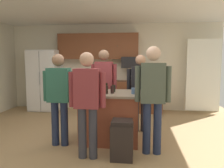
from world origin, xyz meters
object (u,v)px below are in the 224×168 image
Objects in this scene: person_guest_left at (104,83)px; person_host_foreground at (59,94)px; person_elder_center at (140,88)px; trash_bin at (122,140)px; tumbler_amber at (91,88)px; glass_stout_tall at (106,87)px; person_guest_by_door at (153,92)px; refrigerator at (45,80)px; person_guest_right at (87,98)px; mug_blue_stoneware at (89,88)px; kitchen_island at (110,116)px; mug_ceramic_white at (134,91)px; glass_dark_ale at (114,88)px; glass_pilsner at (112,90)px; microwave_over_range at (131,62)px; glass_short_whisky at (106,90)px.

person_guest_left is 1.07× the size of person_host_foreground.
trash_bin is at bearing 29.35° from person_elder_center.
glass_stout_tall is at bearing 47.63° from tumbler_amber.
refrigerator is at bearing -9.96° from person_guest_by_door.
person_guest_right is 13.67× the size of mug_blue_stoneware.
kitchen_island is at bearing 0.00° from person_guest_right.
mug_ceramic_white is at bearing -14.73° from person_guest_by_door.
person_guest_right is (2.04, -3.15, 0.04)m from refrigerator.
refrigerator is 1.11× the size of person_host_foreground.
glass_dark_ale is 0.44m from mug_ceramic_white.
person_guest_left is at bearing 126.06° from mug_ceramic_white.
glass_stout_tall is 1.19× the size of mug_ceramic_white.
refrigerator reaches higher than trash_bin.
person_host_foreground is at bearing -62.04° from refrigerator.
mug_ceramic_white is (0.38, -0.02, -0.01)m from glass_pilsner.
refrigerator reaches higher than glass_pilsner.
person_guest_by_door is (0.44, -2.98, -0.44)m from microwave_over_range.
glass_pilsner is (2.35, -2.50, 0.09)m from refrigerator.
glass_dark_ale is (0.06, 0.06, 0.52)m from kitchen_island.
person_guest_right reaches higher than person_host_foreground.
tumbler_amber is 0.81m from mug_ceramic_white.
glass_dark_ale is at bearing -5.51° from person_guest_by_door.
person_guest_left is 1.27m from person_host_foreground.
trash_bin is (0.40, -1.01, -0.70)m from glass_stout_tall.
refrigerator reaches higher than glass_short_whisky.
glass_dark_ale is (0.92, 0.39, 0.06)m from person_host_foreground.
person_guest_left reaches higher than glass_short_whisky.
glass_dark_ale is at bearing 48.78° from kitchen_island.
mug_blue_stoneware is 0.93m from mug_ceramic_white.
person_guest_left is (-0.24, 0.78, 0.54)m from kitchen_island.
kitchen_island is 0.56m from glass_short_whisky.
mug_blue_stoneware is (-0.18, 0.95, 0.04)m from person_guest_right.
refrigerator is at bearing -177.40° from microwave_over_range.
microwave_over_range is 0.34× the size of person_guest_right.
refrigerator is 4.08m from trash_bin.
person_guest_right reaches higher than glass_stout_tall.
person_guest_right reaches higher than mug_ceramic_white.
kitchen_island is 1.05m from person_guest_by_door.
person_guest_by_door is (0.99, -1.27, -0.00)m from person_guest_left.
tumbler_amber is 1.01× the size of glass_stout_tall.
mug_ceramic_white is (0.44, -0.15, 0.51)m from kitchen_island.
tumbler_amber is 1.12× the size of glass_dark_ale.
glass_stout_tall is at bearing 142.91° from mug_ceramic_white.
person_guest_by_door is (3.04, -2.86, 0.10)m from refrigerator.
person_guest_left is 11.91× the size of glass_short_whisky.
refrigerator reaches higher than tumbler_amber.
glass_short_whisky is at bearing -80.97° from glass_stout_tall.
mug_blue_stoneware is (-0.74, -2.31, -0.47)m from microwave_over_range.
person_guest_left is 1.06× the size of person_guest_right.
person_guest_right is at bearing -17.39° from person_guest_left.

